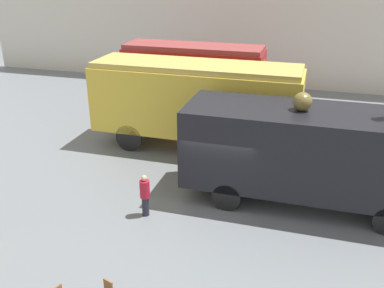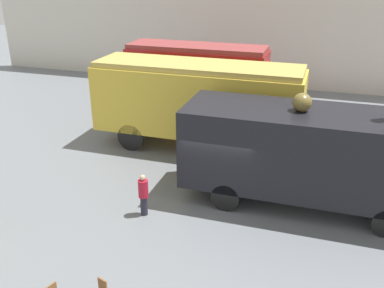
# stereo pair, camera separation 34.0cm
# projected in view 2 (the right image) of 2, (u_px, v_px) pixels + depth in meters

# --- Properties ---
(ground_plane) EXTENTS (80.00, 80.00, 0.00)m
(ground_plane) POSITION_uv_depth(u_px,v_px,m) (220.00, 198.00, 15.80)
(ground_plane) COLOR slate
(backdrop_wall) EXTENTS (44.00, 0.15, 9.00)m
(backdrop_wall) POSITION_uv_depth(u_px,v_px,m) (281.00, 20.00, 27.99)
(backdrop_wall) COLOR beige
(backdrop_wall) RESTS_ON ground_plane
(streamlined_locomotive) EXTENTS (9.38, 2.42, 3.92)m
(streamlined_locomotive) POSITION_uv_depth(u_px,v_px,m) (208.00, 76.00, 23.51)
(streamlined_locomotive) COLOR maroon
(streamlined_locomotive) RESTS_ON ground_plane
(passenger_coach_vintage) EXTENTS (9.34, 2.73, 3.98)m
(passenger_coach_vintage) POSITION_uv_depth(u_px,v_px,m) (197.00, 99.00, 19.25)
(passenger_coach_vintage) COLOR gold
(passenger_coach_vintage) RESTS_ON ground_plane
(steam_locomotive) EXTENTS (8.75, 2.90, 4.88)m
(steam_locomotive) POSITION_uv_depth(u_px,v_px,m) (310.00, 151.00, 14.70)
(steam_locomotive) COLOR black
(steam_locomotive) RESTS_ON ground_plane
(visitor_person) EXTENTS (0.34, 0.34, 1.53)m
(visitor_person) POSITION_uv_depth(u_px,v_px,m) (143.00, 193.00, 14.48)
(visitor_person) COLOR #262633
(visitor_person) RESTS_ON ground_plane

